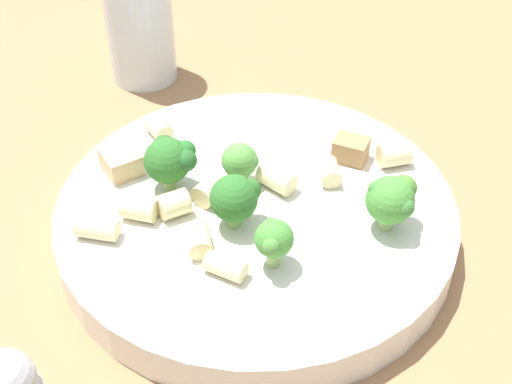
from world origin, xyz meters
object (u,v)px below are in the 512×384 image
rigatoni_8 (329,172)px  chicken_chunk_1 (121,162)px  broccoli_floret_2 (274,240)px  rigatoni_9 (97,229)px  chicken_chunk_0 (351,149)px  broccoli_floret_0 (392,199)px  rigatoni_7 (277,179)px  broccoli_floret_3 (241,161)px  rigatoni_1 (199,240)px  broccoli_floret_1 (236,197)px  rigatoni_5 (210,190)px  rigatoni_6 (394,155)px  broccoli_floret_4 (170,159)px  drinking_glass (140,28)px  rigatoni_0 (224,266)px  pasta_bowl (256,215)px  rigatoni_4 (174,204)px  rigatoni_3 (139,209)px  rigatoni_2 (159,128)px

rigatoni_8 → chicken_chunk_1: size_ratio=0.78×
broccoli_floret_2 → rigatoni_9: broccoli_floret_2 is taller
chicken_chunk_0 → broccoli_floret_0: bearing=-60.5°
rigatoni_7 → rigatoni_9: rigatoni_7 is taller
broccoli_floret_3 → chicken_chunk_0: broccoli_floret_3 is taller
rigatoni_1 → broccoli_floret_1: bearing=61.8°
rigatoni_7 → chicken_chunk_0: chicken_chunk_0 is taller
rigatoni_5 → chicken_chunk_1: same height
rigatoni_7 → rigatoni_6: bearing=33.0°
broccoli_floret_3 → rigatoni_5: bearing=-123.5°
broccoli_floret_4 → chicken_chunk_0: size_ratio=1.63×
broccoli_floret_0 → rigatoni_6: size_ratio=1.78×
chicken_chunk_0 → drinking_glass: size_ratio=0.21×
broccoli_floret_0 → drinking_glass: bearing=144.8°
rigatoni_0 → drinking_glass: bearing=122.7°
broccoli_floret_0 → rigatoni_5: (-0.12, -0.01, -0.02)m
broccoli_floret_1 → rigatoni_0: bearing=-82.5°
pasta_bowl → drinking_glass: size_ratio=2.42×
broccoli_floret_4 → rigatoni_4: bearing=-66.7°
rigatoni_3 → rigatoni_7: 0.10m
broccoli_floret_0 → rigatoni_0: size_ratio=1.55×
rigatoni_2 → drinking_glass: drinking_glass is taller
rigatoni_2 → rigatoni_5: rigatoni_5 is taller
broccoli_floret_1 → chicken_chunk_1: size_ratio=1.42×
rigatoni_3 → chicken_chunk_0: chicken_chunk_0 is taller
broccoli_floret_0 → broccoli_floret_2: broccoli_floret_0 is taller
chicken_chunk_0 → chicken_chunk_1: (-0.16, -0.06, -0.00)m
rigatoni_3 → broccoli_floret_3: bearing=44.4°
pasta_bowl → rigatoni_8: bearing=41.1°
pasta_bowl → broccoli_floret_2: size_ratio=8.03×
broccoli_floret_0 → rigatoni_3: bearing=-167.2°
broccoli_floret_3 → rigatoni_1: broccoli_floret_3 is taller
broccoli_floret_2 → rigatoni_4: size_ratio=1.69×
chicken_chunk_1 → broccoli_floret_0: bearing=-1.8°
rigatoni_4 → pasta_bowl: bearing=27.4°
rigatoni_3 → rigatoni_8: rigatoni_3 is taller
rigatoni_5 → rigatoni_9: (-0.06, -0.06, -0.00)m
rigatoni_9 → broccoli_floret_3: bearing=46.5°
pasta_bowl → drinking_glass: 0.24m
broccoli_floret_3 → rigatoni_9: (-0.08, -0.08, -0.01)m
rigatoni_5 → broccoli_floret_4: bearing=168.5°
rigatoni_1 → rigatoni_6: size_ratio=0.98×
broccoli_floret_3 → rigatoni_8: broccoli_floret_3 is taller
rigatoni_3 → chicken_chunk_0: 0.16m
rigatoni_0 → rigatoni_1: bearing=144.0°
broccoli_floret_0 → drinking_glass: 0.31m
broccoli_floret_4 → chicken_chunk_1: broccoli_floret_4 is taller
rigatoni_6 → chicken_chunk_0: 0.03m
rigatoni_2 → rigatoni_5: size_ratio=1.04×
rigatoni_4 → rigatoni_2: bearing=117.9°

